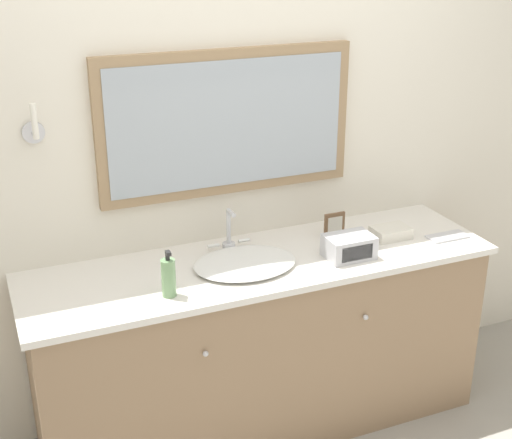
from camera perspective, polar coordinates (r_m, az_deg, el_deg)
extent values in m
cube|color=silver|center=(3.31, -1.78, 5.25)|extent=(8.00, 0.06, 2.55)
cube|color=#997A56|center=(3.20, -2.29, 7.72)|extent=(1.19, 0.04, 0.65)
cube|color=#9EA8B2|center=(3.18, -2.16, 7.64)|extent=(1.10, 0.01, 0.56)
cylinder|color=silver|center=(3.02, -17.38, 6.66)|extent=(0.09, 0.01, 0.09)
cylinder|color=silver|center=(2.97, -17.27, 6.43)|extent=(0.02, 0.10, 0.02)
cylinder|color=white|center=(2.91, -17.31, 7.51)|extent=(0.02, 0.02, 0.14)
cube|color=#937556|center=(3.39, 0.44, -10.21)|extent=(2.06, 0.57, 0.85)
cube|color=silver|center=(3.17, 0.46, -3.52)|extent=(2.12, 0.60, 0.03)
sphere|color=silver|center=(2.92, -4.06, -10.66)|extent=(0.02, 0.02, 0.02)
sphere|color=silver|center=(3.19, 8.77, -7.74)|extent=(0.02, 0.02, 0.02)
ellipsoid|color=white|center=(3.10, -0.89, -3.49)|extent=(0.46, 0.36, 0.03)
cylinder|color=silver|center=(3.27, -2.19, -2.13)|extent=(0.06, 0.06, 0.03)
cylinder|color=silver|center=(3.23, -2.21, -0.58)|extent=(0.02, 0.02, 0.16)
cylinder|color=silver|center=(3.17, -2.01, 0.53)|extent=(0.02, 0.07, 0.02)
cylinder|color=white|center=(3.24, -3.43, -2.10)|extent=(0.05, 0.02, 0.02)
cylinder|color=white|center=(3.29, -0.97, -1.68)|extent=(0.05, 0.02, 0.02)
cylinder|color=#709966|center=(2.86, -7.01, -4.66)|extent=(0.06, 0.06, 0.16)
cylinder|color=black|center=(2.82, -7.10, -2.91)|extent=(0.02, 0.02, 0.04)
cube|color=black|center=(2.80, -7.05, -2.68)|extent=(0.02, 0.03, 0.01)
cube|color=#BCBCC1|center=(3.20, 7.45, -2.16)|extent=(0.21, 0.15, 0.10)
cube|color=black|center=(3.15, 8.08, -2.65)|extent=(0.15, 0.01, 0.07)
cube|color=brown|center=(3.39, 6.29, -0.47)|extent=(0.10, 0.01, 0.13)
cube|color=beige|center=(3.38, 6.34, -0.51)|extent=(0.08, 0.00, 0.09)
cube|color=silver|center=(3.44, 10.73, -1.02)|extent=(0.18, 0.12, 0.05)
cube|color=silver|center=(3.51, 15.07, -1.33)|extent=(0.20, 0.09, 0.01)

